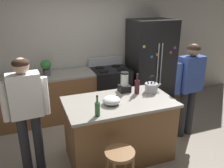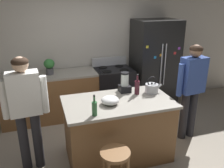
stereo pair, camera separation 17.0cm
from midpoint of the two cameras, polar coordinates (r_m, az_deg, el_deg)
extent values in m
plane|color=#9E9384|center=(3.85, 2.73, -16.78)|extent=(14.00, 14.00, 0.00)
cube|color=#BCB7AD|center=(5.04, -4.79, 9.17)|extent=(8.00, 0.10, 2.70)
cube|color=brown|center=(3.60, 2.85, -11.14)|extent=(1.50, 0.83, 0.89)
cube|color=gray|center=(3.38, 2.99, -4.41)|extent=(1.56, 0.89, 0.04)
cube|color=brown|center=(4.81, -12.70, -3.14)|extent=(2.00, 0.64, 0.89)
cube|color=gray|center=(4.65, -13.14, 2.12)|extent=(2.00, 0.64, 0.04)
cube|color=black|center=(5.19, 11.13, 4.61)|extent=(0.90, 0.70, 1.89)
cylinder|color=#B7BABF|center=(4.83, 12.85, 4.48)|extent=(0.02, 0.02, 0.85)
cylinder|color=#B7BABF|center=(4.87, 13.67, 4.54)|extent=(0.02, 0.02, 0.85)
cube|color=#268CD8|center=(4.74, 11.41, 6.33)|extent=(0.05, 0.01, 0.05)
cube|color=red|center=(4.95, 15.95, 7.19)|extent=(0.05, 0.01, 0.05)
cube|color=yellow|center=(4.61, 9.60, 8.82)|extent=(0.05, 0.01, 0.05)
cube|color=purple|center=(4.98, 16.89, 8.24)|extent=(0.05, 0.01, 0.05)
cube|color=orange|center=(4.79, 12.75, 6.84)|extent=(0.05, 0.01, 0.05)
cube|color=black|center=(5.00, 1.30, -1.44)|extent=(0.76, 0.64, 0.93)
cube|color=black|center=(4.74, 2.56, -3.36)|extent=(0.60, 0.01, 0.24)
cube|color=#B7BABF|center=(5.09, 0.29, 5.54)|extent=(0.76, 0.06, 0.18)
cylinder|color=black|center=(4.65, -0.16, 3.03)|extent=(0.18, 0.18, 0.01)
cylinder|color=black|center=(4.77, 3.97, 3.42)|extent=(0.18, 0.18, 0.01)
cylinder|color=black|center=(4.93, -1.21, 4.03)|extent=(0.18, 0.18, 0.01)
cylinder|color=black|center=(5.04, 2.73, 4.38)|extent=(0.18, 0.18, 0.01)
cylinder|color=#26262B|center=(3.54, -19.19, -13.26)|extent=(0.14, 0.14, 0.87)
cylinder|color=#26262B|center=(3.54, -16.23, -12.88)|extent=(0.14, 0.14, 0.87)
cube|color=white|center=(3.21, -19.08, -2.22)|extent=(0.41, 0.24, 0.58)
cylinder|color=white|center=(3.24, -23.38, -3.59)|extent=(0.10, 0.10, 0.52)
cylinder|color=white|center=(3.24, -14.59, -2.47)|extent=(0.10, 0.10, 0.52)
sphere|color=#D8AD8C|center=(3.09, -19.91, 4.45)|extent=(0.21, 0.21, 0.20)
ellipsoid|color=#332319|center=(3.08, -19.99, 5.08)|extent=(0.22, 0.22, 0.12)
cylinder|color=#26262B|center=(4.36, 19.88, -6.80)|extent=(0.14, 0.14, 0.85)
cylinder|color=#26262B|center=(4.24, 18.10, -7.34)|extent=(0.14, 0.14, 0.85)
cube|color=#334C99|center=(4.03, 20.17, 2.03)|extent=(0.42, 0.26, 0.59)
cylinder|color=#334C99|center=(4.22, 22.55, 1.79)|extent=(0.10, 0.10, 0.53)
cylinder|color=#334C99|center=(3.88, 17.40, 0.89)|extent=(0.10, 0.10, 0.53)
sphere|color=#8C664C|center=(3.94, 20.86, 7.47)|extent=(0.22, 0.22, 0.20)
ellipsoid|color=#332319|center=(3.93, 20.93, 7.97)|extent=(0.23, 0.23, 0.12)
cylinder|color=brown|center=(2.87, 2.56, -16.42)|extent=(0.36, 0.36, 0.04)
cylinder|color=brown|center=(3.18, 3.80, -19.34)|extent=(0.04, 0.04, 0.59)
cylinder|color=#4C4C51|center=(4.62, -13.80, 3.00)|extent=(0.14, 0.14, 0.12)
ellipsoid|color=#337A38|center=(4.58, -13.96, 4.79)|extent=(0.20, 0.20, 0.18)
cube|color=black|center=(3.68, 4.38, -1.14)|extent=(0.17, 0.17, 0.10)
cylinder|color=silver|center=(3.63, 4.44, 1.00)|extent=(0.12, 0.12, 0.19)
cylinder|color=black|center=(3.59, 4.49, 2.62)|extent=(0.12, 0.12, 0.02)
cylinder|color=#2D6638|center=(2.94, -2.60, -6.02)|extent=(0.07, 0.07, 0.18)
cylinder|color=#2D6638|center=(2.88, -2.64, -3.71)|extent=(0.03, 0.03, 0.08)
cylinder|color=black|center=(2.86, -2.66, -2.85)|extent=(0.03, 0.03, 0.02)
cylinder|color=#471923|center=(3.59, 7.44, -0.86)|extent=(0.08, 0.08, 0.21)
cylinder|color=#471923|center=(3.54, 7.55, 1.40)|extent=(0.03, 0.03, 0.09)
cylinder|color=black|center=(3.52, 7.59, 2.21)|extent=(0.03, 0.03, 0.02)
ellipsoid|color=white|center=(3.25, 1.03, -3.98)|extent=(0.25, 0.25, 0.11)
cylinder|color=#B7BABF|center=(3.69, 10.88, -1.08)|extent=(0.20, 0.20, 0.14)
sphere|color=black|center=(3.66, 10.97, 0.16)|extent=(0.03, 0.03, 0.03)
cylinder|color=#B7BABF|center=(3.74, 12.66, -0.55)|extent=(0.09, 0.03, 0.08)
torus|color=black|center=(3.65, 11.01, 0.68)|extent=(0.16, 0.02, 0.16)
camera|label=1|loc=(0.09, -88.64, 0.51)|focal=37.78mm
camera|label=2|loc=(0.09, 91.36, -0.51)|focal=37.78mm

